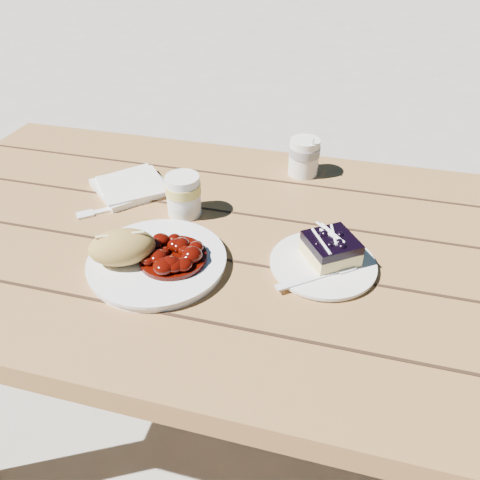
% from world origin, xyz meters
% --- Properties ---
extents(ground, '(60.00, 60.00, 0.00)m').
position_xyz_m(ground, '(0.00, 0.00, 0.00)').
color(ground, '#A9A498').
rests_on(ground, ground).
extents(picnic_table, '(2.00, 1.55, 0.75)m').
position_xyz_m(picnic_table, '(0.00, -0.00, 0.59)').
color(picnic_table, brown).
rests_on(picnic_table, ground).
extents(main_plate, '(0.25, 0.25, 0.02)m').
position_xyz_m(main_plate, '(-0.36, -0.13, 0.76)').
color(main_plate, white).
rests_on(main_plate, picnic_table).
extents(goulash_stew, '(0.12, 0.12, 0.04)m').
position_xyz_m(goulash_stew, '(-0.33, -0.12, 0.79)').
color(goulash_stew, '#420702').
rests_on(goulash_stew, main_plate).
extents(bread_roll, '(0.14, 0.12, 0.06)m').
position_xyz_m(bread_roll, '(-0.42, -0.15, 0.80)').
color(bread_roll, '#B08D44').
rests_on(bread_roll, main_plate).
extents(dessert_plate, '(0.19, 0.19, 0.01)m').
position_xyz_m(dessert_plate, '(-0.06, -0.05, 0.76)').
color(dessert_plate, white).
rests_on(dessert_plate, picnic_table).
extents(blueberry_cake, '(0.12, 0.12, 0.05)m').
position_xyz_m(blueberry_cake, '(-0.05, -0.04, 0.78)').
color(blueberry_cake, '#F8DF87').
rests_on(blueberry_cake, dessert_plate).
extents(fork_dessert, '(0.14, 0.12, 0.00)m').
position_xyz_m(fork_dessert, '(-0.08, -0.11, 0.76)').
color(fork_dessert, white).
rests_on(fork_dessert, dessert_plate).
extents(coffee_cup, '(0.07, 0.07, 0.09)m').
position_xyz_m(coffee_cup, '(-0.15, 0.29, 0.79)').
color(coffee_cup, white).
rests_on(coffee_cup, picnic_table).
extents(napkin_stack, '(0.21, 0.21, 0.01)m').
position_xyz_m(napkin_stack, '(-0.53, 0.12, 0.76)').
color(napkin_stack, white).
rests_on(napkin_stack, picnic_table).
extents(fork_table, '(0.14, 0.12, 0.00)m').
position_xyz_m(fork_table, '(-0.52, 0.04, 0.75)').
color(fork_table, white).
rests_on(fork_table, picnic_table).
extents(second_cup, '(0.07, 0.07, 0.09)m').
position_xyz_m(second_cup, '(-0.37, 0.05, 0.79)').
color(second_cup, white).
rests_on(second_cup, picnic_table).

